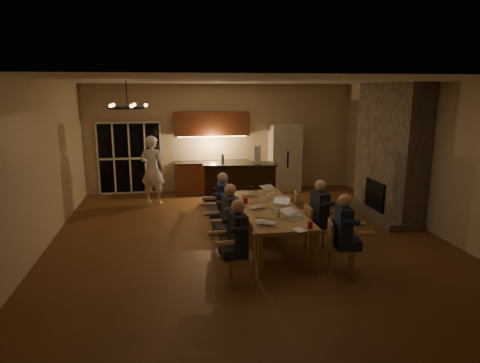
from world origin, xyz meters
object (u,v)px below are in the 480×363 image
Objects in this scene: chair_right_mid at (318,228)px; chair_right_far at (305,212)px; person_left_near at (238,241)px; can_silver at (278,214)px; bar_bottle at (223,158)px; bar_blender at (258,155)px; laptop_b at (294,213)px; laptop_c at (256,202)px; chair_left_mid at (232,234)px; person_left_far at (223,205)px; laptop_e at (251,190)px; redcup_mid at (246,201)px; chair_left_far at (222,216)px; mug_back at (244,197)px; plate_far at (283,198)px; can_cola at (251,189)px; mug_front at (273,211)px; plate_near at (294,215)px; chair_left_near at (242,256)px; chair_right_near at (341,247)px; plate_left at (261,222)px; standing_person at (152,170)px; dining_table at (269,225)px; person_right_near at (343,234)px; mug_mid at (268,197)px; person_left_mid at (230,220)px; chandelier at (127,108)px; laptop_a at (266,217)px; person_right_mid at (319,215)px; bar_island at (240,183)px; laptop_f at (270,189)px; redcup_near at (310,225)px; refrigerator at (285,158)px.

chair_right_mid is 1.00× the size of chair_right_far.
can_silver is at bearing 129.79° from person_left_near.
bar_blender reaches higher than bar_bottle.
laptop_b and laptop_c have the same top height.
person_left_far is (-0.02, 1.11, 0.24)m from chair_left_mid.
laptop_e is 0.69m from redcup_mid.
laptop_e is at bearing -85.18° from bar_blender.
mug_back is (0.50, 0.20, 0.36)m from chair_left_far.
person_left_near reaches higher than chair_left_far.
can_cola is at bearing 128.57° from plate_far.
person_left_near is 13.80× the size of mug_front.
chair_left_far is 3.19× the size of plate_near.
chair_right_mid is at bearing 137.25° from chair_left_near.
chair_right_near is 3.86× the size of plate_left.
person_left_far is at bearing 159.73° from redcup_mid.
standing_person is 6.65× the size of plate_near.
dining_table is 12.48× the size of bar_bottle.
plate_near is 0.73m from plate_left.
can_silver is (0.26, -0.72, -0.05)m from laptop_c.
mug_mid is at bearing 28.50° from person_right_near.
person_left_mid is 4.31× the size of laptop_b.
person_left_far is 1.34m from plate_far.
mug_mid is at bearing 34.76° from chair_right_near.
chair_right_far is 4.34m from chandelier.
chair_left_mid and chair_right_mid have the same top height.
plate_far is at bearing -70.60° from bar_bottle.
person_left_mid is 0.84m from laptop_c.
laptop_a is at bearing 41.62° from person_left_mid.
person_right_mid reaches higher than chair_right_mid.
redcup_mid reaches higher than plate_far.
standing_person is 5.06m from laptop_b.
chair_right_near is at bearing -69.77° from bar_island.
chair_left_near is 2.78× the size of laptop_c.
person_right_near is at bearing -69.92° from bar_island.
chair_left_near is 1.44m from laptop_b.
chair_right_far is at bearing -65.19° from laptop_f.
can_silver is at bearing 152.15° from chair_left_near.
plate_left is (-0.64, -2.01, -0.10)m from laptop_f.
plate_far is at bearing 87.58° from redcup_near.
standing_person is at bearing 41.70° from person_right_near.
chair_left_far is at bearing -177.95° from laptop_f.
chandelier is 3.05m from laptop_c.
refrigerator reaches higher than laptop_c.
laptop_e is (0.71, 0.48, 0.42)m from chair_left_far.
laptop_a is 4.18m from bar_blender.
plate_near is (0.06, 0.18, -0.10)m from laptop_b.
standing_person is at bearing 121.08° from mug_front.
chair_left_near is at bearing -131.27° from can_silver.
bar_bottle is at bearing -152.89° from refrigerator.
bar_blender reaches higher than laptop_b.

